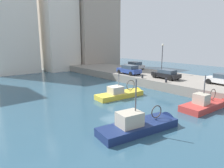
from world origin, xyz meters
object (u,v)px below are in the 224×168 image
fishing_boat_red (206,107)px  parked_car_white (223,79)px  mooring_bollard_mid (142,76)px  parked_car_silver (134,65)px  parked_car_black (166,74)px  quay_streetlamp (162,54)px  mooring_bollard_south (166,80)px  fishing_boat_navy (142,128)px  fishing_boat_yellow (122,96)px  parked_car_blue (129,70)px

fishing_boat_red → parked_car_white: size_ratio=1.60×
mooring_bollard_mid → parked_car_white: bearing=-66.6°
parked_car_silver → mooring_bollard_mid: (-6.41, -7.55, -0.44)m
parked_car_black → quay_streetlamp: 5.32m
fishing_boat_red → mooring_bollard_south: size_ratio=11.54×
parked_car_black → mooring_bollard_mid: parked_car_black is taller
mooring_bollard_mid → fishing_boat_navy: bearing=-139.1°
fishing_boat_yellow → parked_car_white: fishing_boat_yellow is taller
mooring_bollard_south → fishing_boat_yellow: bearing=162.7°
parked_car_black → quay_streetlamp: (3.37, 3.20, 2.57)m
fishing_boat_navy → parked_car_silver: bearing=44.5°
parked_car_black → fishing_boat_yellow: bearing=178.0°
parked_car_blue → fishing_boat_red: bearing=-104.5°
fishing_boat_yellow → parked_car_silver: (12.38, 9.69, 1.79)m
fishing_boat_red → parked_car_silver: 20.10m
parked_car_blue → mooring_bollard_mid: parked_car_blue is taller
fishing_boat_yellow → fishing_boat_red: (3.51, -8.25, -0.02)m
fishing_boat_yellow → parked_car_blue: fishing_boat_yellow is taller
parked_car_black → fishing_boat_red: bearing=-120.8°
parked_car_white → quay_streetlamp: quay_streetlamp is taller
parked_car_white → quay_streetlamp: size_ratio=0.82×
fishing_boat_red → parked_car_black: fishing_boat_red is taller
parked_car_silver → mooring_bollard_south: bearing=-119.0°
parked_car_blue → mooring_bollard_south: 7.99m
fishing_boat_yellow → fishing_boat_red: 8.97m
fishing_boat_navy → parked_car_blue: size_ratio=1.70×
parked_car_black → parked_car_blue: (-1.05, 6.30, 0.07)m
fishing_boat_yellow → quay_streetlamp: quay_streetlamp is taller
fishing_boat_red → parked_car_blue: fishing_boat_red is taller
fishing_boat_red → fishing_boat_yellow: bearing=113.0°
fishing_boat_red → quay_streetlamp: size_ratio=1.31×
fishing_boat_navy → mooring_bollard_mid: (11.08, 9.60, 1.33)m
fishing_boat_yellow → mooring_bollard_mid: 6.48m
mooring_bollard_mid → quay_streetlamp: quay_streetlamp is taller
fishing_boat_red → parked_car_black: bearing=59.2°
fishing_boat_yellow → parked_car_silver: fishing_boat_yellow is taller
parked_car_black → mooring_bollard_south: 2.80m
fishing_boat_red → mooring_bollard_south: bearing=68.9°
fishing_boat_red → parked_car_silver: (8.87, 17.94, 1.80)m
fishing_boat_red → parked_car_silver: fishing_boat_red is taller
parked_car_black → parked_car_blue: 6.38m
parked_car_blue → parked_car_silver: size_ratio=1.03×
mooring_bollard_mid → quay_streetlamp: 6.44m
parked_car_black → parked_car_silver: size_ratio=1.02×
fishing_boat_navy → mooring_bollard_mid: fishing_boat_navy is taller
parked_car_silver → fishing_boat_navy: bearing=-135.5°
fishing_boat_navy → mooring_bollard_mid: 14.72m
fishing_boat_yellow → parked_car_black: (8.25, -0.28, 1.75)m
mooring_bollard_south → mooring_bollard_mid: same height
parked_car_blue → fishing_boat_yellow: bearing=-140.1°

